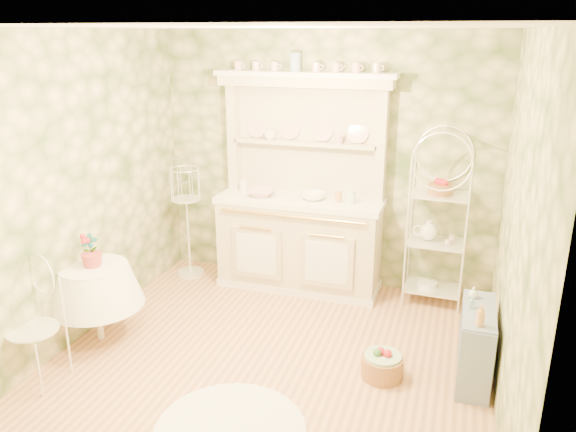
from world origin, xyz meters
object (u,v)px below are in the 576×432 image
(birdcage_stand, at_px, (187,211))
(floor_basket, at_px, (382,366))
(bakers_rack, at_px, (438,220))
(round_table, at_px, (97,305))
(side_shelf, at_px, (475,346))
(kitchen_dresser, at_px, (300,186))
(cafe_chair, at_px, (34,337))

(birdcage_stand, distance_m, floor_basket, 2.85)
(birdcage_stand, xyz_separation_m, floor_basket, (2.42, -1.35, -0.67))
(bakers_rack, xyz_separation_m, round_table, (-2.82, -1.69, -0.55))
(side_shelf, distance_m, round_table, 3.26)
(kitchen_dresser, xyz_separation_m, birdcage_stand, (-1.28, -0.09, -0.38))
(cafe_chair, bearing_deg, floor_basket, 36.03)
(kitchen_dresser, xyz_separation_m, bakers_rack, (1.41, 0.07, -0.26))
(floor_basket, bearing_deg, birdcage_stand, 150.91)
(round_table, xyz_separation_m, floor_basket, (2.54, 0.18, -0.24))
(bakers_rack, distance_m, cafe_chair, 3.79)
(birdcage_stand, bearing_deg, cafe_chair, -95.05)
(kitchen_dresser, distance_m, birdcage_stand, 1.34)
(bakers_rack, distance_m, round_table, 3.33)
(bakers_rack, bearing_deg, kitchen_dresser, -174.77)
(birdcage_stand, bearing_deg, bakers_rack, 3.48)
(bakers_rack, relative_size, side_shelf, 2.55)
(kitchen_dresser, height_order, cafe_chair, kitchen_dresser)
(round_table, height_order, cafe_chair, cafe_chair)
(kitchen_dresser, distance_m, round_table, 2.29)
(bakers_rack, height_order, birdcage_stand, bakers_rack)
(kitchen_dresser, xyz_separation_m, side_shelf, (1.83, -1.24, -0.85))
(cafe_chair, bearing_deg, kitchen_dresser, 74.80)
(bakers_rack, bearing_deg, birdcage_stand, -174.23)
(cafe_chair, distance_m, floor_basket, 2.78)
(round_table, bearing_deg, kitchen_dresser, 49.04)
(cafe_chair, bearing_deg, side_shelf, 35.47)
(kitchen_dresser, bearing_deg, floor_basket, -51.68)
(floor_basket, bearing_deg, cafe_chair, -161.26)
(kitchen_dresser, distance_m, side_shelf, 2.37)
(round_table, bearing_deg, cafe_chair, -95.98)
(bakers_rack, xyz_separation_m, cafe_chair, (-2.89, -2.40, -0.50))
(side_shelf, bearing_deg, birdcage_stand, 154.68)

